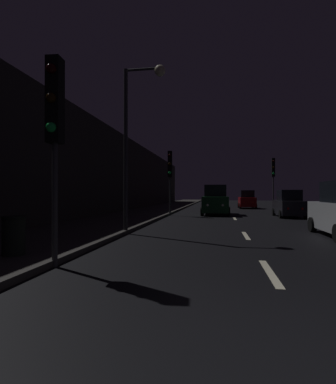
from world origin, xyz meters
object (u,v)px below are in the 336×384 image
(streetlamp_overhead, at_px, (137,122))
(car_parked_right_far, at_px, (289,205))
(trash_bin_curbside, at_px, (14,235))
(car_distant_taillights, at_px, (247,200))
(traffic_light_near_left, at_px, (55,116))
(traffic_light_far_right, at_px, (273,172))
(car_approaching_headlights, at_px, (215,201))
(traffic_light_far_left, at_px, (170,169))

(streetlamp_overhead, relative_size, car_parked_right_far, 1.82)
(trash_bin_curbside, distance_m, car_distant_taillights, 28.23)
(traffic_light_near_left, relative_size, car_parked_right_far, 1.26)
(traffic_light_near_left, bearing_deg, traffic_light_far_right, 156.50)
(trash_bin_curbside, relative_size, car_approaching_headlights, 0.21)
(car_parked_right_far, bearing_deg, traffic_light_far_right, -4.35)
(traffic_light_far_left, relative_size, car_distant_taillights, 1.22)
(traffic_light_near_left, relative_size, car_distant_taillights, 1.20)
(car_distant_taillights, bearing_deg, traffic_light_far_left, 151.31)
(streetlamp_overhead, bearing_deg, traffic_light_far_left, 91.59)
(streetlamp_overhead, bearing_deg, trash_bin_curbside, -107.69)
(car_parked_right_far, bearing_deg, traffic_light_far_left, 89.98)
(traffic_light_near_left, xyz_separation_m, traffic_light_far_left, (0.10, 15.58, 0.05))
(streetlamp_overhead, bearing_deg, car_approaching_headlights, 75.65)
(traffic_light_near_left, xyz_separation_m, car_distant_taillights, (6.62, 27.48, -2.45))
(traffic_light_far_right, bearing_deg, trash_bin_curbside, -21.10)
(car_approaching_headlights, bearing_deg, car_distant_taillights, 162.44)
(traffic_light_far_right, bearing_deg, traffic_light_near_left, -18.37)
(car_distant_taillights, bearing_deg, car_approaching_headlights, 162.44)
(traffic_light_far_right, bearing_deg, traffic_light_far_left, -39.72)
(traffic_light_far_left, height_order, traffic_light_far_right, traffic_light_far_right)
(traffic_light_far_right, bearing_deg, car_distant_taillights, -118.27)
(car_approaching_headlights, bearing_deg, traffic_light_far_left, -63.87)
(car_parked_right_far, bearing_deg, traffic_light_near_left, 151.91)
(car_distant_taillights, bearing_deg, streetlamp_overhead, 164.13)
(traffic_light_far_right, xyz_separation_m, streetlamp_overhead, (-8.73, -20.54, 0.67))
(traffic_light_near_left, relative_size, traffic_light_far_right, 0.89)
(traffic_light_far_left, height_order, car_approaching_headlights, traffic_light_far_left)
(traffic_light_near_left, bearing_deg, traffic_light_far_left, 175.39)
(traffic_light_far_right, xyz_separation_m, car_approaching_headlights, (-5.76, -8.92, -2.78))
(car_parked_right_far, height_order, car_distant_taillights, car_distant_taillights)
(traffic_light_near_left, distance_m, car_approaching_headlights, 17.65)
(traffic_light_far_left, relative_size, streetlamp_overhead, 0.70)
(trash_bin_curbside, bearing_deg, car_distant_taillights, 73.78)
(traffic_light_far_left, distance_m, car_distant_taillights, 13.80)
(trash_bin_curbside, height_order, car_approaching_headlights, car_approaching_headlights)
(car_approaching_headlights, xyz_separation_m, car_parked_right_far, (4.96, -1.60, -0.18))
(traffic_light_near_left, distance_m, streetlamp_overhead, 5.68)
(traffic_light_far_left, relative_size, traffic_light_far_right, 0.90)
(traffic_light_far_right, xyz_separation_m, trash_bin_curbside, (-10.38, -25.71, -3.20))
(car_parked_right_far, xyz_separation_m, car_distant_taillights, (-1.70, 11.91, 0.04))
(traffic_light_near_left, distance_m, trash_bin_curbside, 3.03)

